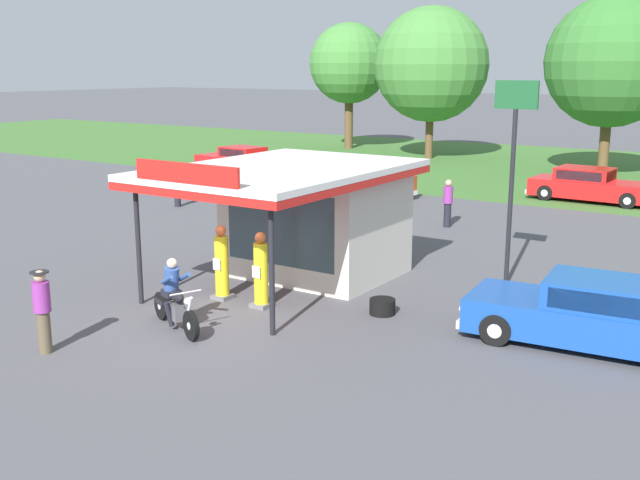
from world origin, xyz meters
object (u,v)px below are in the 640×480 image
gas_pump_offside (261,273)px  bystander_leaning_by_kiosk (42,309)px  gas_pump_nearside (222,266)px  motorcycle_with_rider (174,300)px  parked_car_back_row_right (241,163)px  parked_car_back_row_far_right (358,179)px  featured_classic_sedan (589,315)px  bystander_standing_back_lot (448,202)px  bystander_strolling_foreground (177,188)px  roadside_pole_sign (513,149)px  spare_tire_stack (382,307)px  parked_car_back_row_left (590,186)px

gas_pump_offside → bystander_leaning_by_kiosk: gas_pump_offside is taller
gas_pump_nearside → motorcycle_with_rider: bearing=-75.0°
parked_car_back_row_right → parked_car_back_row_far_right: parked_car_back_row_far_right is taller
featured_classic_sedan → bystander_standing_back_lot: bearing=128.1°
gas_pump_offside → bystander_standing_back_lot: bearing=90.9°
featured_classic_sedan → bystander_leaning_by_kiosk: bearing=-144.3°
motorcycle_with_rider → bystander_leaning_by_kiosk: bystander_leaning_by_kiosk is taller
bystander_strolling_foreground → roadside_pole_sign: (15.22, -3.54, 2.78)m
bystander_standing_back_lot → spare_tire_stack: size_ratio=2.83×
bystander_leaning_by_kiosk → motorcycle_with_rider: bearing=64.6°
featured_classic_sedan → spare_tire_stack: (-4.46, -0.55, -0.48)m
gas_pump_offside → featured_classic_sedan: (7.12, 1.68, -0.16)m
roadside_pole_sign → bystander_standing_back_lot: bearing=126.2°
parked_car_back_row_far_right → bystander_strolling_foreground: (-4.59, -6.67, 0.05)m
parked_car_back_row_left → bystander_strolling_foreground: size_ratio=3.54×
parked_car_back_row_right → bystander_strolling_foreground: (3.55, -8.41, 0.07)m
parked_car_back_row_left → spare_tire_stack: (-0.04, -18.10, -0.48)m
bystander_leaning_by_kiosk → spare_tire_stack: (4.43, 5.84, -0.73)m
gas_pump_offside → bystander_leaning_by_kiosk: (-1.78, -4.71, 0.09)m
bystander_standing_back_lot → featured_classic_sedan: bearing=-51.9°
bystander_strolling_foreground → bystander_standing_back_lot: (10.87, 2.39, 0.13)m
gas_pump_offside → roadside_pole_sign: 7.09m
gas_pump_nearside → bystander_strolling_foreground: size_ratio=1.24×
parked_car_back_row_left → bystander_leaning_by_kiosk: (-4.47, -23.93, 0.25)m
parked_car_back_row_right → featured_classic_sedan: bearing=-35.2°
gas_pump_nearside → parked_car_back_row_left: bearing=78.5°
motorcycle_with_rider → roadside_pole_sign: bearing=56.7°
gas_pump_offside → bystander_standing_back_lot: size_ratio=1.07×
featured_classic_sedan → parked_car_back_row_far_right: bearing=135.0°
parked_car_back_row_right → bystander_leaning_by_kiosk: bystander_leaning_by_kiosk is taller
parked_car_back_row_left → featured_classic_sedan: bearing=-75.8°
bystander_standing_back_lot → spare_tire_stack: 10.27m
gas_pump_offside → parked_car_back_row_far_right: 16.55m
gas_pump_offside → parked_car_back_row_right: gas_pump_offside is taller
featured_classic_sedan → parked_car_back_row_left: featured_classic_sedan is taller
parked_car_back_row_far_right → spare_tire_stack: bearing=-57.2°
bystander_strolling_foreground → bystander_standing_back_lot: bystander_standing_back_lot is taller
gas_pump_nearside → bystander_standing_back_lot: (1.05, 10.97, 0.06)m
parked_car_back_row_far_right → bystander_standing_back_lot: size_ratio=3.38×
gas_pump_offside → featured_classic_sedan: bearing=13.3°
gas_pump_nearside → parked_car_back_row_far_right: 16.12m
parked_car_back_row_far_right → spare_tire_stack: size_ratio=9.57×
gas_pump_offside → motorcycle_with_rider: size_ratio=0.86×
gas_pump_nearside → parked_car_back_row_right: size_ratio=0.33×
bystander_standing_back_lot → roadside_pole_sign: roadside_pole_sign is taller
gas_pump_nearside → gas_pump_offside: size_ratio=1.01×
parked_car_back_row_right → parked_car_back_row_far_right: size_ratio=0.96×
gas_pump_nearside → bystander_standing_back_lot: bearing=84.5°
featured_classic_sedan → bystander_strolling_foreground: bystander_strolling_foreground is taller
motorcycle_with_rider → parked_car_back_row_left: bearing=81.2°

